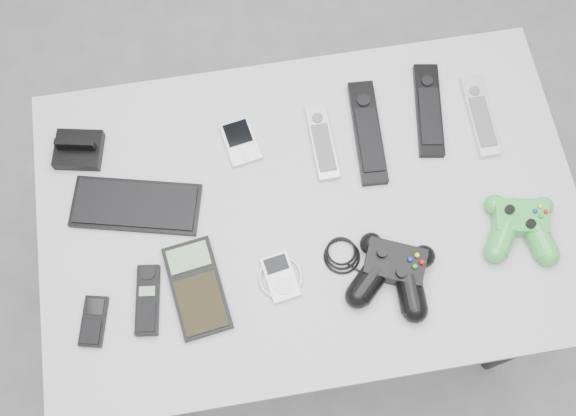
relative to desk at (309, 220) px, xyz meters
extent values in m
plane|color=slate|center=(0.07, -0.07, -0.68)|extent=(3.50, 3.50, 0.00)
cube|color=gray|center=(0.00, 0.00, 0.05)|extent=(1.11, 0.71, 0.03)
cylinder|color=black|center=(-0.51, -0.31, -0.32)|extent=(0.04, 0.04, 0.71)
cylinder|color=black|center=(0.51, -0.31, -0.32)|extent=(0.04, 0.04, 0.71)
cylinder|color=black|center=(-0.51, 0.31, -0.32)|extent=(0.04, 0.04, 0.71)
cylinder|color=black|center=(0.51, 0.31, -0.32)|extent=(0.04, 0.04, 0.71)
cube|color=black|center=(-0.35, 0.07, 0.07)|extent=(0.28, 0.17, 0.02)
cube|color=black|center=(-0.46, 0.21, 0.09)|extent=(0.11, 0.10, 0.05)
cube|color=#A8A9AF|center=(-0.12, 0.17, 0.07)|extent=(0.08, 0.11, 0.02)
cube|color=#A8A9AF|center=(0.05, 0.14, 0.07)|extent=(0.05, 0.18, 0.02)
cube|color=black|center=(0.15, 0.15, 0.08)|extent=(0.07, 0.24, 0.02)
cube|color=black|center=(0.29, 0.18, 0.07)|extent=(0.09, 0.22, 0.02)
cube|color=#B8B9C0|center=(0.40, 0.15, 0.07)|extent=(0.05, 0.19, 0.02)
cube|color=black|center=(-0.45, -0.16, 0.07)|extent=(0.06, 0.11, 0.02)
cube|color=black|center=(-0.34, -0.14, 0.08)|extent=(0.06, 0.14, 0.02)
cube|color=black|center=(-0.25, -0.13, 0.07)|extent=(0.12, 0.20, 0.02)
cube|color=silver|center=(-0.08, -0.13, 0.07)|extent=(0.10, 0.11, 0.02)
camera|label=1|loc=(-0.12, -0.45, 1.37)|focal=42.00mm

